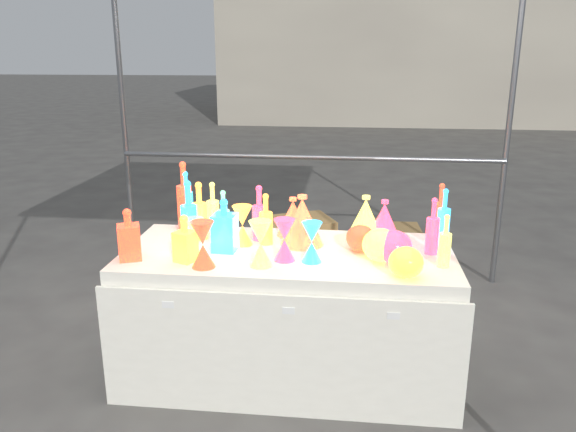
# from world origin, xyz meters

# --- Properties ---
(ground) EXTENTS (80.00, 80.00, 0.00)m
(ground) POSITION_xyz_m (0.00, 0.00, 0.00)
(ground) COLOR #64615C
(ground) RESTS_ON ground
(display_table) EXTENTS (1.84, 0.83, 0.75)m
(display_table) POSITION_xyz_m (0.00, -0.01, 0.37)
(display_table) COLOR white
(display_table) RESTS_ON ground
(background_building) EXTENTS (14.00, 6.00, 6.00)m
(background_building) POSITION_xyz_m (4.00, 14.00, 3.00)
(background_building) COLOR beige
(background_building) RESTS_ON ground
(cardboard_box_closed) EXTENTS (0.69, 0.62, 0.42)m
(cardboard_box_closed) POSITION_xyz_m (-0.11, 1.71, 0.21)
(cardboard_box_closed) COLOR #AD854E
(cardboard_box_closed) RESTS_ON ground
(cardboard_box_flat) EXTENTS (0.62, 0.45, 0.05)m
(cardboard_box_flat) POSITION_xyz_m (0.77, 2.73, 0.03)
(cardboard_box_flat) COLOR #AD854E
(cardboard_box_flat) RESTS_ON ground
(bottle_0) EXTENTS (0.09, 0.09, 0.34)m
(bottle_0) POSITION_xyz_m (-0.53, 0.16, 0.92)
(bottle_0) COLOR red
(bottle_0) RESTS_ON display_table
(bottle_1) EXTENTS (0.10, 0.10, 0.36)m
(bottle_1) POSITION_xyz_m (-0.67, 0.35, 0.93)
(bottle_1) COLOR green
(bottle_1) RESTS_ON display_table
(bottle_2) EXTENTS (0.12, 0.12, 0.42)m
(bottle_2) POSITION_xyz_m (-0.68, 0.35, 0.96)
(bottle_2) COLOR orange
(bottle_2) RESTS_ON display_table
(bottle_3) EXTENTS (0.10, 0.10, 0.32)m
(bottle_3) POSITION_xyz_m (-0.19, 0.17, 0.91)
(bottle_3) COLOR #2034BD
(bottle_3) RESTS_ON display_table
(bottle_4) EXTENTS (0.09, 0.09, 0.31)m
(bottle_4) POSITION_xyz_m (-0.48, 0.27, 0.91)
(bottle_4) COLOR #126775
(bottle_4) RESTS_ON display_table
(bottle_5) EXTENTS (0.08, 0.08, 0.32)m
(bottle_5) POSITION_xyz_m (-0.37, 0.07, 0.91)
(bottle_5) COLOR #A9216D
(bottle_5) RESTS_ON display_table
(bottle_6) EXTENTS (0.08, 0.08, 0.29)m
(bottle_6) POSITION_xyz_m (-0.14, 0.11, 0.90)
(bottle_6) COLOR red
(bottle_6) RESTS_ON display_table
(bottle_7) EXTENTS (0.09, 0.09, 0.38)m
(bottle_7) POSITION_xyz_m (-0.55, -0.00, 0.94)
(bottle_7) COLOR green
(bottle_7) RESTS_ON display_table
(decanter_0) EXTENTS (0.13, 0.13, 0.25)m
(decanter_0) POSITION_xyz_m (-0.51, -0.21, 0.88)
(decanter_0) COLOR red
(decanter_0) RESTS_ON display_table
(decanter_1) EXTENTS (0.15, 0.15, 0.28)m
(decanter_1) POSITION_xyz_m (-0.81, -0.21, 0.89)
(decanter_1) COLOR orange
(decanter_1) RESTS_ON display_table
(decanter_2) EXTENTS (0.13, 0.13, 0.29)m
(decanter_2) POSITION_xyz_m (-0.34, -0.03, 0.90)
(decanter_2) COLOR green
(decanter_2) RESTS_ON display_table
(hourglass_0) EXTENTS (0.15, 0.15, 0.24)m
(hourglass_0) POSITION_xyz_m (-0.40, -0.28, 0.87)
(hourglass_0) COLOR orange
(hourglass_0) RESTS_ON display_table
(hourglass_1) EXTENTS (0.15, 0.15, 0.22)m
(hourglass_1) POSITION_xyz_m (-0.00, -0.14, 0.86)
(hourglass_1) COLOR #2034BD
(hourglass_1) RESTS_ON display_table
(hourglass_2) EXTENTS (0.13, 0.13, 0.24)m
(hourglass_2) POSITION_xyz_m (-0.11, -0.23, 0.87)
(hourglass_2) COLOR #126775
(hourglass_2) RESTS_ON display_table
(hourglass_3) EXTENTS (0.12, 0.12, 0.21)m
(hourglass_3) POSITION_xyz_m (-0.48, -0.14, 0.86)
(hourglass_3) COLOR #A9216D
(hourglass_3) RESTS_ON display_table
(hourglass_4) EXTENTS (0.13, 0.13, 0.23)m
(hourglass_4) POSITION_xyz_m (-0.27, 0.08, 0.86)
(hourglass_4) COLOR red
(hourglass_4) RESTS_ON display_table
(hourglass_5) EXTENTS (0.12, 0.12, 0.21)m
(hourglass_5) POSITION_xyz_m (0.14, -0.15, 0.86)
(hourglass_5) COLOR green
(hourglass_5) RESTS_ON display_table
(globe_0) EXTENTS (0.21, 0.21, 0.14)m
(globe_0) POSITION_xyz_m (0.61, -0.30, 0.82)
(globe_0) COLOR red
(globe_0) RESTS_ON display_table
(globe_1) EXTENTS (0.24, 0.24, 0.15)m
(globe_1) POSITION_xyz_m (0.49, -0.09, 0.83)
(globe_1) COLOR #126775
(globe_1) RESTS_ON display_table
(globe_2) EXTENTS (0.21, 0.21, 0.13)m
(globe_2) POSITION_xyz_m (0.39, 0.05, 0.82)
(globe_2) COLOR orange
(globe_2) RESTS_ON display_table
(globe_3) EXTENTS (0.24, 0.24, 0.15)m
(globe_3) POSITION_xyz_m (0.56, -0.11, 0.83)
(globe_3) COLOR #2034BD
(globe_3) RESTS_ON display_table
(lampshade_0) EXTENTS (0.25, 0.25, 0.23)m
(lampshade_0) POSITION_xyz_m (-0.00, 0.28, 0.87)
(lampshade_0) COLOR yellow
(lampshade_0) RESTS_ON display_table
(lampshade_1) EXTENTS (0.33, 0.33, 0.29)m
(lampshade_1) POSITION_xyz_m (0.07, 0.12, 0.89)
(lampshade_1) COLOR yellow
(lampshade_1) RESTS_ON display_table
(lampshade_2) EXTENTS (0.22, 0.22, 0.23)m
(lampshade_2) POSITION_xyz_m (0.53, 0.28, 0.87)
(lampshade_2) COLOR #2034BD
(lampshade_2) RESTS_ON display_table
(lampshade_3) EXTENTS (0.28, 0.28, 0.25)m
(lampshade_3) POSITION_xyz_m (0.42, 0.28, 0.88)
(lampshade_3) COLOR #126775
(lampshade_3) RESTS_ON display_table
(bottle_8) EXTENTS (0.08, 0.08, 0.32)m
(bottle_8) POSITION_xyz_m (0.86, 0.22, 0.91)
(bottle_8) COLOR green
(bottle_8) RESTS_ON display_table
(bottle_9) EXTENTS (0.09, 0.09, 0.32)m
(bottle_9) POSITION_xyz_m (0.86, 0.36, 0.91)
(bottle_9) COLOR orange
(bottle_9) RESTS_ON display_table
(bottle_10) EXTENTS (0.08, 0.08, 0.31)m
(bottle_10) POSITION_xyz_m (0.77, 0.05, 0.91)
(bottle_10) COLOR #2034BD
(bottle_10) RESTS_ON display_table
(bottle_11) EXTENTS (0.08, 0.08, 0.28)m
(bottle_11) POSITION_xyz_m (0.81, -0.14, 0.89)
(bottle_11) COLOR #126775
(bottle_11) RESTS_ON display_table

